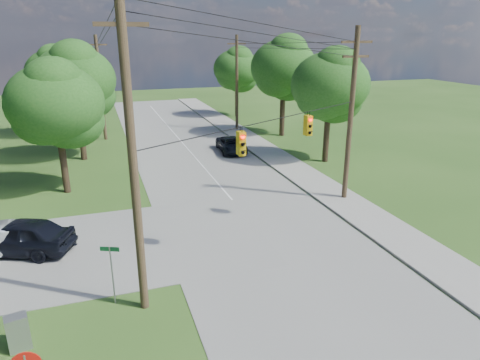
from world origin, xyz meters
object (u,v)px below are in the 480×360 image
object	(u,v)px
pole_sw	(132,151)
pole_north_w	(101,88)
car_cross_dark	(19,236)
pole_north_e	(237,83)
control_cabinet	(18,332)
car_main_north	(231,145)
pole_ne	(351,114)

from	to	relation	value
pole_sw	pole_north_w	size ratio (longest dim) A/B	1.20
pole_north_w	car_cross_dark	size ratio (longest dim) A/B	1.98
pole_sw	pole_north_e	xyz separation A→B (m)	(13.50, 29.60, -1.10)
control_cabinet	car_main_north	bearing A→B (deg)	43.85
pole_north_w	pole_north_e	bearing A→B (deg)	0.00
control_cabinet	pole_north_w	bearing A→B (deg)	69.96
pole_sw	car_main_north	xyz separation A→B (m)	(10.10, 20.85, -5.56)
pole_north_w	control_cabinet	distance (m)	31.19
pole_ne	pole_sw	bearing A→B (deg)	-150.62
control_cabinet	pole_ne	bearing A→B (deg)	13.03
car_cross_dark	control_cabinet	size ratio (longest dim) A/B	4.02
pole_sw	car_cross_dark	xyz separation A→B (m)	(-5.11, 6.24, -5.34)
car_main_north	control_cabinet	size ratio (longest dim) A/B	3.68
pole_north_e	car_cross_dark	distance (m)	30.16
pole_sw	pole_north_e	size ratio (longest dim) A/B	1.20
pole_sw	pole_north_e	distance (m)	32.55
pole_north_e	pole_ne	bearing A→B (deg)	-90.00
pole_north_e	pole_north_w	bearing A→B (deg)	180.00
pole_sw	pole_north_w	bearing A→B (deg)	90.77
pole_north_w	pole_sw	bearing A→B (deg)	-89.23
car_cross_dark	car_main_north	distance (m)	21.08
pole_north_w	control_cabinet	world-z (taller)	pole_north_w
pole_north_e	pole_north_w	distance (m)	13.90
pole_ne	car_main_north	distance (m)	14.49
pole_north_e	pole_north_w	xyz separation A→B (m)	(-13.90, 0.00, 0.00)
pole_sw	control_cabinet	bearing A→B (deg)	-166.40
pole_ne	car_cross_dark	world-z (taller)	pole_ne
car_main_north	car_cross_dark	bearing A→B (deg)	-131.83
pole_sw	car_main_north	size ratio (longest dim) A/B	2.59
pole_sw	car_cross_dark	world-z (taller)	pole_sw
pole_sw	car_cross_dark	size ratio (longest dim) A/B	2.38
car_main_north	pole_north_w	bearing A→B (deg)	144.50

